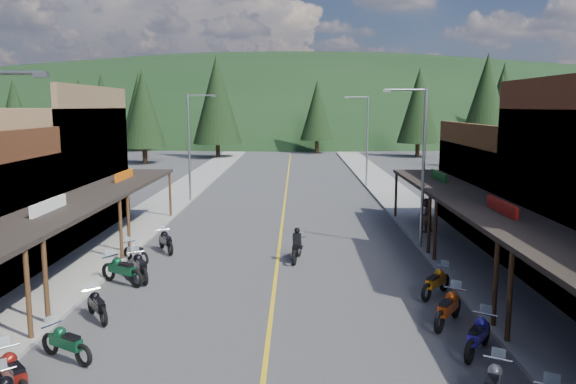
{
  "coord_description": "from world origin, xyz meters",
  "views": [
    {
      "loc": [
        0.85,
        -19.46,
        7.12
      ],
      "look_at": [
        0.46,
        7.38,
        3.0
      ],
      "focal_mm": 35.0,
      "sensor_mm": 36.0,
      "label": 1
    }
  ],
  "objects_px": {
    "bike_west_6": "(66,341)",
    "pine_9": "(500,113)",
    "pine_0": "(14,110)",
    "pine_11": "(486,105)",
    "pine_1": "(139,105)",
    "pine_2": "(217,100)",
    "pedestrian_east_b": "(425,215)",
    "bike_east_8": "(436,281)",
    "streetlight_2": "(421,161)",
    "pine_10": "(143,109)",
    "bike_east_5": "(493,384)",
    "rider_on_bike": "(297,247)",
    "shop_west_3": "(33,172)",
    "bike_west_5": "(13,372)",
    "pine_4": "(419,105)",
    "pine_8": "(80,117)",
    "bike_west_9": "(140,265)",
    "pine_7": "(102,105)",
    "shop_east_3": "(530,190)",
    "pine_5": "(503,101)",
    "streetlight_1": "(191,142)",
    "bike_west_11": "(166,240)",
    "bike_east_6": "(478,334)",
    "pine_3": "(317,110)",
    "bike_west_10": "(136,251)",
    "bike_west_7": "(97,304)",
    "streetlight_3": "(366,137)",
    "bike_west_8": "(122,269)",
    "bike_east_7": "(448,306)"
  },
  "relations": [
    {
      "from": "bike_west_6",
      "to": "pine_9",
      "type": "bearing_deg",
      "value": -0.06
    },
    {
      "from": "pine_0",
      "to": "pine_11",
      "type": "height_order",
      "value": "pine_11"
    },
    {
      "from": "pine_1",
      "to": "pine_9",
      "type": "distance_m",
      "value": 54.13
    },
    {
      "from": "pine_2",
      "to": "pine_9",
      "type": "distance_m",
      "value": 36.44
    },
    {
      "from": "pine_1",
      "to": "pedestrian_east_b",
      "type": "relative_size",
      "value": 6.56
    },
    {
      "from": "pine_0",
      "to": "bike_east_8",
      "type": "relative_size",
      "value": 5.14
    },
    {
      "from": "streetlight_2",
      "to": "bike_east_8",
      "type": "bearing_deg",
      "value": -96.67
    },
    {
      "from": "streetlight_2",
      "to": "pine_10",
      "type": "relative_size",
      "value": 0.69
    },
    {
      "from": "bike_east_5",
      "to": "rider_on_bike",
      "type": "distance_m",
      "value": 13.54
    },
    {
      "from": "pine_0",
      "to": "pine_1",
      "type": "distance_m",
      "value": 17.9
    },
    {
      "from": "shop_west_3",
      "to": "rider_on_bike",
      "type": "relative_size",
      "value": 4.88
    },
    {
      "from": "streetlight_2",
      "to": "bike_west_5",
      "type": "xyz_separation_m",
      "value": [
        -13.06,
        -14.59,
        -3.82
      ]
    },
    {
      "from": "pine_4",
      "to": "pine_11",
      "type": "distance_m",
      "value": 22.09
    },
    {
      "from": "bike_west_6",
      "to": "pine_8",
      "type": "bearing_deg",
      "value": 50.93
    },
    {
      "from": "bike_west_9",
      "to": "pine_7",
      "type": "bearing_deg",
      "value": 80.59
    },
    {
      "from": "shop_east_3",
      "to": "pine_9",
      "type": "distance_m",
      "value": 35.43
    },
    {
      "from": "pine_5",
      "to": "pine_9",
      "type": "xyz_separation_m",
      "value": [
        -10.0,
        -27.0,
        -1.61
      ]
    },
    {
      "from": "bike_west_5",
      "to": "bike_west_6",
      "type": "bearing_deg",
      "value": 32.95
    },
    {
      "from": "bike_east_8",
      "to": "shop_east_3",
      "type": "bearing_deg",
      "value": 92.82
    },
    {
      "from": "bike_east_8",
      "to": "pine_7",
      "type": "bearing_deg",
      "value": 156.17
    },
    {
      "from": "streetlight_1",
      "to": "pine_1",
      "type": "xyz_separation_m",
      "value": [
        -17.05,
        48.0,
        2.78
      ]
    },
    {
      "from": "bike_west_11",
      "to": "bike_east_8",
      "type": "bearing_deg",
      "value": -57.45
    },
    {
      "from": "pine_11",
      "to": "bike_west_11",
      "type": "height_order",
      "value": "pine_11"
    },
    {
      "from": "pine_11",
      "to": "bike_east_6",
      "type": "bearing_deg",
      "value": -108.28
    },
    {
      "from": "pine_3",
      "to": "pine_9",
      "type": "height_order",
      "value": "pine_3"
    },
    {
      "from": "pine_4",
      "to": "pine_5",
      "type": "bearing_deg",
      "value": 36.87
    },
    {
      "from": "pine_10",
      "to": "rider_on_bike",
      "type": "relative_size",
      "value": 5.19
    },
    {
      "from": "pine_10",
      "to": "pine_8",
      "type": "bearing_deg",
      "value": -111.8
    },
    {
      "from": "bike_west_9",
      "to": "bike_west_10",
      "type": "xyz_separation_m",
      "value": [
        -0.91,
        2.62,
        -0.09
      ]
    },
    {
      "from": "bike_west_7",
      "to": "bike_east_8",
      "type": "distance_m",
      "value": 12.21
    },
    {
      "from": "bike_west_7",
      "to": "bike_west_10",
      "type": "height_order",
      "value": "bike_west_7"
    },
    {
      "from": "streetlight_3",
      "to": "pine_4",
      "type": "bearing_deg",
      "value": 69.78
    },
    {
      "from": "bike_west_8",
      "to": "rider_on_bike",
      "type": "bearing_deg",
      "value": -30.91
    },
    {
      "from": "bike_west_11",
      "to": "shop_east_3",
      "type": "bearing_deg",
      "value": -17.23
    },
    {
      "from": "bike_west_8",
      "to": "bike_west_9",
      "type": "relative_size",
      "value": 1.03
    },
    {
      "from": "shop_east_3",
      "to": "streetlight_1",
      "type": "relative_size",
      "value": 1.36
    },
    {
      "from": "pine_7",
      "to": "pine_10",
      "type": "height_order",
      "value": "pine_7"
    },
    {
      "from": "streetlight_1",
      "to": "bike_west_6",
      "type": "relative_size",
      "value": 3.95
    },
    {
      "from": "pine_7",
      "to": "bike_west_7",
      "type": "xyz_separation_m",
      "value": [
        26.18,
        -77.55,
        -6.69
      ]
    },
    {
      "from": "pine_5",
      "to": "bike_east_7",
      "type": "distance_m",
      "value": 79.38
    },
    {
      "from": "pine_10",
      "to": "bike_west_7",
      "type": "bearing_deg",
      "value": -76.71
    },
    {
      "from": "bike_west_5",
      "to": "bike_east_5",
      "type": "distance_m",
      "value": 11.66
    },
    {
      "from": "pine_9",
      "to": "rider_on_bike",
      "type": "xyz_separation_m",
      "value": [
        -23.1,
        -39.19,
        -5.73
      ]
    },
    {
      "from": "shop_east_3",
      "to": "bike_east_5",
      "type": "distance_m",
      "value": 20.07
    },
    {
      "from": "pine_3",
      "to": "bike_west_9",
      "type": "bearing_deg",
      "value": -98.63
    },
    {
      "from": "pine_3",
      "to": "bike_west_8",
      "type": "bearing_deg",
      "value": -99.06
    },
    {
      "from": "pine_7",
      "to": "pedestrian_east_b",
      "type": "distance_m",
      "value": 76.33
    },
    {
      "from": "pine_4",
      "to": "pine_11",
      "type": "xyz_separation_m",
      "value": [
        2.0,
        -22.0,
        -0.05
      ]
    },
    {
      "from": "pine_0",
      "to": "bike_east_6",
      "type": "bearing_deg",
      "value": -55.07
    },
    {
      "from": "pine_10",
      "to": "pine_7",
      "type": "bearing_deg",
      "value": 118.3
    }
  ]
}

